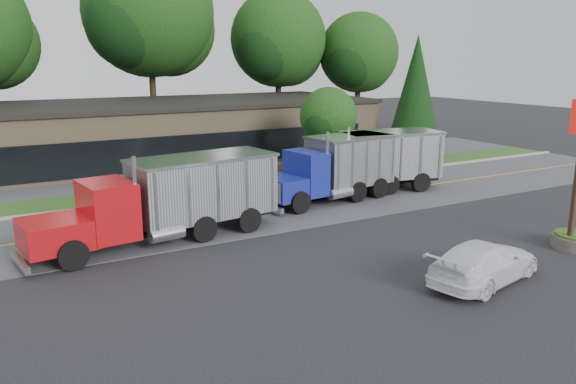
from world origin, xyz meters
name	(u,v)px	position (x,y,z in m)	size (l,w,h in m)	color
ground	(323,275)	(0.00, 0.00, 0.00)	(140.00, 140.00, 0.00)	#303035
road	(223,215)	(0.00, 9.00, 0.00)	(60.00, 8.00, 0.02)	slate
center_line	(223,215)	(0.00, 9.00, 0.00)	(60.00, 0.12, 0.01)	gold
curb	(193,197)	(0.00, 13.20, 0.00)	(60.00, 0.30, 0.12)	#9E9E99
grass_verge	(182,190)	(0.00, 15.00, 0.00)	(60.00, 3.40, 0.03)	#315E20
far_parking	(157,175)	(0.00, 20.00, 0.00)	(60.00, 7.00, 0.02)	slate
strip_mall	(159,132)	(2.00, 26.00, 2.00)	(32.00, 12.00, 4.00)	#957A5B
tree_far_c	(151,18)	(4.18, 34.14, 10.81)	(11.87, 11.17, 16.93)	#382619
tree_far_d	(279,44)	(16.15, 33.12, 8.77)	(9.64, 9.07, 13.75)	#382619
tree_far_e	(359,57)	(24.13, 31.10, 7.58)	(8.33, 7.84, 11.88)	#382619
evergreen_right	(416,90)	(20.00, 18.00, 5.06)	(4.05, 4.05, 9.21)	#382619
tree_verge	(329,119)	(10.06, 15.05, 3.59)	(3.96, 3.72, 5.64)	#382619
dump_truck_red	(173,197)	(-3.23, 6.54, 1.81)	(10.80, 3.90, 3.36)	black
dump_truck_blue	(335,167)	(6.43, 8.85, 1.80)	(7.86, 3.52, 3.36)	black
dump_truck_maroon	(369,160)	(9.22, 9.55, 1.81)	(9.84, 4.21, 3.36)	black
rally_car	(484,262)	(4.46, -3.14, 0.70)	(1.97, 4.86, 1.41)	white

